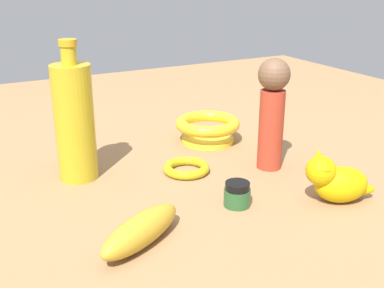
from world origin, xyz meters
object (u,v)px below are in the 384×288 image
at_px(banana, 141,230).
at_px(person_figure_adult, 272,109).
at_px(bottle_tall, 75,121).
at_px(bangle, 186,168).
at_px(bowl, 208,127).
at_px(nail_polish_jar, 237,194).
at_px(cat_figurine, 336,180).

bearing_deg(banana, person_figure_adult, -5.78).
distance_m(bottle_tall, bangle, 0.23).
bearing_deg(bowl, nail_polish_jar, 159.16).
relative_size(bowl, bangle, 1.60).
xyz_separation_m(bowl, nail_polish_jar, (-0.29, 0.11, -0.01)).
bearing_deg(nail_polish_jar, bowl, -20.84).
bearing_deg(cat_figurine, nail_polish_jar, 66.64).
distance_m(banana, bottle_tall, 0.29).
bearing_deg(nail_polish_jar, banana, 101.17).
height_order(banana, person_figure_adult, person_figure_adult).
bearing_deg(bangle, cat_figurine, -144.38).
xyz_separation_m(banana, nail_polish_jar, (0.04, -0.19, -0.00)).
relative_size(bottle_tall, bangle, 2.86).
xyz_separation_m(person_figure_adult, nail_polish_jar, (-0.11, 0.14, -0.10)).
height_order(person_figure_adult, bottle_tall, bottle_tall).
height_order(banana, nail_polish_jar, banana).
relative_size(person_figure_adult, cat_figurine, 1.77).
bearing_deg(banana, nail_polish_jar, -18.00).
height_order(bowl, bangle, bowl).
bearing_deg(bottle_tall, bowl, -79.85).
height_order(bottle_tall, bangle, bottle_tall).
height_order(banana, bangle, banana).
relative_size(person_figure_adult, bowl, 1.50).
bearing_deg(banana, bowl, 18.70).
bearing_deg(person_figure_adult, banana, 113.38).
distance_m(bowl, bangle, 0.18).
bearing_deg(banana, bottle_tall, 63.80).
distance_m(cat_figurine, bangle, 0.28).
bearing_deg(person_figure_adult, bowl, 10.21).
distance_m(bowl, cat_figurine, 0.36).
bearing_deg(nail_polish_jar, bangle, 3.86).
bearing_deg(nail_polish_jar, bottle_tall, 40.32).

